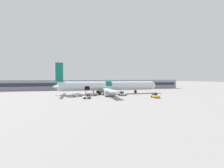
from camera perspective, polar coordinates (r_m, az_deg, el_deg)
The scene contains 16 objects.
ground_plane at distance 51.81m, azimuth -2.51°, elevation -4.57°, with size 500.00×500.00×0.00m, color gray.
terminal_strip at distance 85.95m, azimuth -7.13°, elevation -0.17°, with size 102.13×8.96×5.30m.
airplane at distance 58.73m, azimuth -2.04°, elevation -0.83°, with size 41.25×33.82×11.80m.
baggage_tug_lead at distance 48.84m, azimuth 16.13°, elevation -4.31°, with size 1.91×3.20×1.45m.
baggage_tug_mid at distance 53.11m, azimuth 3.87°, elevation -3.72°, with size 3.48×2.62×1.45m.
baggage_tug_rear at distance 45.54m, azimuth -9.58°, elevation -4.81°, with size 2.57×2.13×1.33m.
baggage_cart_loading at distance 52.52m, azimuth -7.54°, elevation -4.02°, with size 4.30×2.20×0.87m.
baggage_cart_queued at distance 51.58m, azimuth -12.97°, elevation -4.11°, with size 4.19×2.50×1.04m.
ground_crew_loader_a at distance 53.01m, azimuth -3.41°, elevation -3.41°, with size 0.51×0.61×1.77m.
ground_crew_loader_b at distance 55.31m, azimuth -7.09°, elevation -3.21°, with size 0.61×0.47×1.74m.
ground_crew_driver at distance 54.19m, azimuth -9.92°, elevation -3.34°, with size 0.46×0.60×1.72m.
suitcase_on_tarmac_upright at distance 49.96m, azimuth -8.67°, elevation -4.52°, with size 0.44×0.27×0.67m.
safety_cone_nose at distance 66.16m, azimuth 16.18°, elevation -2.95°, with size 0.49×0.49×0.64m.
safety_cone_engine_left at distance 41.67m, azimuth 1.97°, elevation -5.70°, with size 0.59×0.59×0.75m.
safety_cone_wingtip at distance 50.76m, azimuth 1.22°, elevation -4.30°, with size 0.59×0.59×0.76m.
safety_cone_tail at distance 57.02m, azimuth -20.48°, elevation -3.82°, with size 0.51×0.51×0.57m.
Camera 1 is at (-10.20, -50.45, 5.99)m, focal length 24.00 mm.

